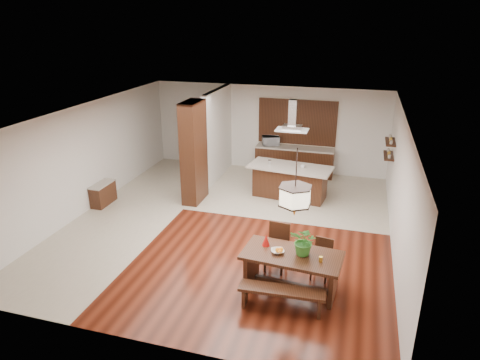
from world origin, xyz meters
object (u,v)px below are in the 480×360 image
(pendant_lantern, at_px, (296,183))
(foliage_plant, at_px, (305,241))
(dining_chair_right, at_px, (321,260))
(microwave, at_px, (271,141))
(dining_chair_left, at_px, (276,248))
(kitchen_island, at_px, (290,181))
(range_hood, at_px, (293,115))
(dining_bench, at_px, (282,299))
(island_cup, at_px, (303,166))
(dining_table, at_px, (292,263))
(hallway_console, at_px, (103,194))
(fruit_bowl, at_px, (278,251))

(pendant_lantern, bearing_deg, foliage_plant, 9.99)
(dining_chair_right, relative_size, microwave, 1.53)
(dining_chair_left, distance_m, kitchen_island, 3.94)
(pendant_lantern, bearing_deg, range_hood, 100.26)
(dining_chair_left, distance_m, microwave, 6.18)
(pendant_lantern, bearing_deg, kitchen_island, 100.27)
(dining_bench, distance_m, pendant_lantern, 2.14)
(island_cup, bearing_deg, microwave, 123.20)
(dining_bench, relative_size, microwave, 2.82)
(kitchen_island, bearing_deg, dining_chair_right, -64.39)
(island_cup, bearing_deg, foliage_plant, -81.30)
(dining_chair_right, height_order, foliage_plant, foliage_plant)
(dining_chair_left, relative_size, range_hood, 1.13)
(dining_table, height_order, dining_chair_right, dining_chair_right)
(dining_table, bearing_deg, island_cup, 95.87)
(dining_bench, xyz_separation_m, island_cup, (-0.40, 5.14, 0.81))
(dining_chair_left, relative_size, foliage_plant, 1.77)
(hallway_console, xyz_separation_m, dining_bench, (5.77, -3.24, -0.09))
(island_cup, bearing_deg, dining_chair_left, -89.48)
(hallway_console, xyz_separation_m, pendant_lantern, (5.83, -2.56, 1.93))
(fruit_bowl, xyz_separation_m, kitchen_island, (-0.54, 4.57, -0.31))
(range_hood, height_order, microwave, range_hood)
(kitchen_island, height_order, microwave, microwave)
(microwave, bearing_deg, dining_chair_right, -90.28)
(dining_chair_left, xyz_separation_m, pendant_lantern, (0.42, -0.61, 1.74))
(dining_table, distance_m, island_cup, 4.51)
(dining_table, xyz_separation_m, range_hood, (-0.82, 4.54, 1.89))
(dining_bench, xyz_separation_m, dining_chair_left, (-0.37, 1.29, 0.29))
(foliage_plant, xyz_separation_m, kitchen_island, (-1.04, 4.50, -0.57))
(dining_bench, distance_m, foliage_plant, 1.15)
(dining_chair_left, bearing_deg, dining_table, -49.69)
(dining_bench, distance_m, dining_chair_left, 1.37)
(dining_table, bearing_deg, range_hood, 100.26)
(pendant_lantern, distance_m, fruit_bowl, 1.45)
(fruit_bowl, bearing_deg, dining_table, 6.03)
(foliage_plant, distance_m, fruit_bowl, 0.56)
(dining_table, bearing_deg, kitchen_island, 100.27)
(hallway_console, distance_m, dining_bench, 6.62)
(hallway_console, bearing_deg, kitchen_island, 21.55)
(dining_chair_right, relative_size, pendant_lantern, 0.65)
(dining_chair_right, xyz_separation_m, island_cup, (-0.98, 3.92, 0.60))
(dining_bench, distance_m, kitchen_island, 5.28)
(pendant_lantern, relative_size, kitchen_island, 0.53)
(pendant_lantern, xyz_separation_m, range_hood, (-0.82, 4.54, 0.22))
(dining_table, bearing_deg, microwave, 105.71)
(foliage_plant, bearing_deg, dining_chair_left, 138.15)
(dining_chair_right, distance_m, fruit_bowl, 1.05)
(dining_chair_right, distance_m, microwave, 6.54)
(dining_chair_left, xyz_separation_m, dining_chair_right, (0.94, -0.08, -0.08))
(dining_bench, xyz_separation_m, kitchen_island, (-0.77, 5.22, 0.28))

